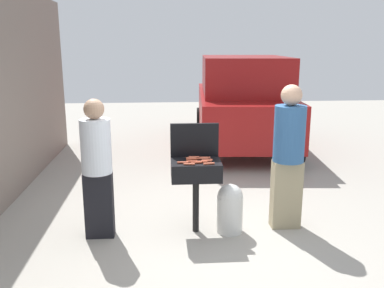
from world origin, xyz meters
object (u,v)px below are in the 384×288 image
(bbq_grill, at_px, (196,172))
(person_right, at_px, (288,152))
(hot_dog_9, at_px, (192,162))
(propane_tank, at_px, (230,207))
(hot_dog_4, at_px, (207,160))
(hot_dog_7, at_px, (191,158))
(hot_dog_1, at_px, (209,164))
(hot_dog_3, at_px, (196,163))
(hot_dog_6, at_px, (202,158))
(hot_dog_0, at_px, (191,159))
(person_left, at_px, (97,164))
(hot_dog_10, at_px, (205,158))
(hot_dog_11, at_px, (207,161))
(parked_minivan, at_px, (242,101))
(hot_dog_5, at_px, (202,162))
(hot_dog_12, at_px, (183,162))
(hot_dog_2, at_px, (194,157))
(hot_dog_8, at_px, (189,164))

(bbq_grill, xyz_separation_m, person_right, (1.15, 0.05, 0.22))
(hot_dog_9, height_order, propane_tank, hot_dog_9)
(propane_tank, bearing_deg, hot_dog_4, 170.04)
(hot_dog_7, height_order, person_right, person_right)
(hot_dog_1, distance_m, hot_dog_3, 0.15)
(hot_dog_4, height_order, hot_dog_6, same)
(hot_dog_6, bearing_deg, hot_dog_0, -167.23)
(hot_dog_6, height_order, person_left, person_left)
(hot_dog_10, bearing_deg, propane_tank, -25.30)
(bbq_grill, height_order, hot_dog_11, hot_dog_11)
(parked_minivan, bearing_deg, hot_dog_5, 77.65)
(hot_dog_4, relative_size, person_left, 0.08)
(hot_dog_1, distance_m, person_right, 1.03)
(hot_dog_9, relative_size, person_left, 0.08)
(hot_dog_4, height_order, hot_dog_12, same)
(hot_dog_10, bearing_deg, parked_minivan, 73.28)
(bbq_grill, relative_size, hot_dog_10, 6.99)
(hot_dog_11, height_order, parked_minivan, parked_minivan)
(parked_minivan, bearing_deg, hot_dog_6, 77.36)
(hot_dog_6, relative_size, hot_dog_7, 1.00)
(bbq_grill, relative_size, hot_dog_3, 6.99)
(hot_dog_1, xyz_separation_m, hot_dog_6, (-0.05, 0.23, 0.00))
(bbq_grill, bearing_deg, hot_dog_7, 119.60)
(propane_tank, bearing_deg, hot_dog_5, -173.97)
(hot_dog_1, distance_m, hot_dog_2, 0.33)
(hot_dog_7, height_order, hot_dog_8, same)
(hot_dog_3, height_order, parked_minivan, parked_minivan)
(person_right, bearing_deg, hot_dog_11, -4.18)
(hot_dog_6, relative_size, person_right, 0.07)
(hot_dog_1, bearing_deg, hot_dog_7, 127.16)
(hot_dog_4, bearing_deg, hot_dog_1, -89.09)
(hot_dog_0, bearing_deg, hot_dog_6, 12.77)
(hot_dog_9, bearing_deg, hot_dog_8, -110.79)
(bbq_grill, bearing_deg, hot_dog_5, -51.78)
(parked_minivan, bearing_deg, hot_dog_11, 78.24)
(hot_dog_9, height_order, hot_dog_12, same)
(hot_dog_8, distance_m, hot_dog_10, 0.34)
(hot_dog_2, distance_m, propane_tank, 0.76)
(hot_dog_0, height_order, hot_dog_11, same)
(hot_dog_1, relative_size, hot_dog_9, 1.00)
(hot_dog_12, bearing_deg, hot_dog_5, 2.45)
(person_right, bearing_deg, hot_dog_7, -11.61)
(bbq_grill, relative_size, hot_dog_8, 6.99)
(hot_dog_3, bearing_deg, person_right, 7.99)
(hot_dog_6, relative_size, hot_dog_9, 1.00)
(hot_dog_2, height_order, hot_dog_8, same)
(hot_dog_3, relative_size, hot_dog_7, 1.00)
(hot_dog_8, bearing_deg, bbq_grill, 60.76)
(hot_dog_10, bearing_deg, hot_dog_0, -159.38)
(hot_dog_12, bearing_deg, person_left, 177.90)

